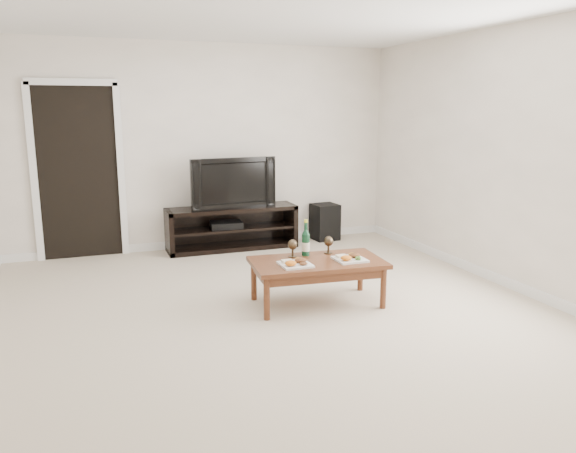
{
  "coord_description": "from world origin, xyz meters",
  "views": [
    {
      "loc": [
        -1.49,
        -4.41,
        1.8
      ],
      "look_at": [
        0.28,
        0.45,
        0.7
      ],
      "focal_mm": 35.0,
      "sensor_mm": 36.0,
      "label": 1
    }
  ],
  "objects_px": {
    "media_console": "(232,228)",
    "coffee_table": "(317,282)",
    "subwoofer": "(325,222)",
    "television": "(231,182)"
  },
  "relations": [
    {
      "from": "media_console",
      "to": "subwoofer",
      "type": "height_order",
      "value": "media_console"
    },
    {
      "from": "subwoofer",
      "to": "coffee_table",
      "type": "height_order",
      "value": "subwoofer"
    },
    {
      "from": "media_console",
      "to": "television",
      "type": "bearing_deg",
      "value": 0.0
    },
    {
      "from": "television",
      "to": "coffee_table",
      "type": "height_order",
      "value": "television"
    },
    {
      "from": "subwoofer",
      "to": "television",
      "type": "bearing_deg",
      "value": 178.36
    },
    {
      "from": "television",
      "to": "coffee_table",
      "type": "bearing_deg",
      "value": -90.03
    },
    {
      "from": "media_console",
      "to": "coffee_table",
      "type": "relative_size",
      "value": 1.38
    },
    {
      "from": "media_console",
      "to": "subwoofer",
      "type": "bearing_deg",
      "value": 3.11
    },
    {
      "from": "media_console",
      "to": "subwoofer",
      "type": "distance_m",
      "value": 1.35
    },
    {
      "from": "subwoofer",
      "to": "coffee_table",
      "type": "distance_m",
      "value": 2.65
    }
  ]
}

